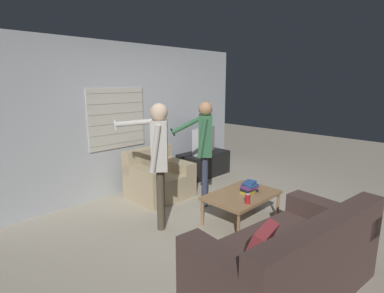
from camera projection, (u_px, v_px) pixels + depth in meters
The scene contains 12 objects.
ground_plane at pixel (218, 224), 4.10m from camera, with size 16.00×16.00×0.00m, color #B2A893.
wall_back at pixel (130, 119), 5.22m from camera, with size 5.20×0.08×2.55m.
couch_blue at pixel (288, 261), 2.71m from camera, with size 1.89×1.12×0.84m.
armchair_beige at pixel (158, 178), 5.07m from camera, with size 0.93×0.83×0.80m.
coffee_table at pixel (242, 196), 4.11m from camera, with size 1.02×0.67×0.41m.
tv_stand at pixel (204, 164), 6.21m from camera, with size 1.08×0.54×0.48m.
tv at pixel (204, 140), 6.11m from camera, with size 0.77×0.46×0.52m.
person_left_standing at pixel (159, 151), 3.81m from camera, with size 0.52×0.80×1.65m.
person_right_standing at pixel (204, 141), 4.56m from camera, with size 0.47×0.77×1.62m.
book_stack at pixel (249, 187), 4.13m from camera, with size 0.26×0.20×0.16m.
soda_can at pixel (248, 199), 3.76m from camera, with size 0.07×0.07×0.13m.
spare_remote at pixel (254, 191), 4.18m from camera, with size 0.10×0.13×0.02m.
Camera 1 is at (-2.92, -2.42, 1.92)m, focal length 28.00 mm.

